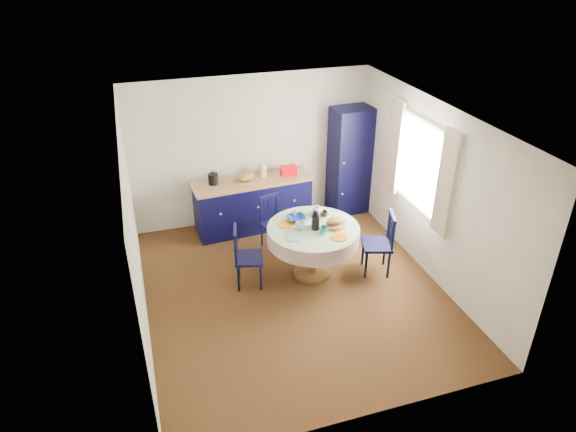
# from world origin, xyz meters

# --- Properties ---
(floor) EXTENTS (4.50, 4.50, 0.00)m
(floor) POSITION_xyz_m (0.00, 0.00, 0.00)
(floor) COLOR black
(floor) RESTS_ON ground
(ceiling) EXTENTS (4.50, 4.50, 0.00)m
(ceiling) POSITION_xyz_m (0.00, 0.00, 2.50)
(ceiling) COLOR white
(ceiling) RESTS_ON wall_back
(wall_back) EXTENTS (4.00, 0.02, 2.50)m
(wall_back) POSITION_xyz_m (0.00, 2.25, 1.25)
(wall_back) COLOR white
(wall_back) RESTS_ON floor
(wall_left) EXTENTS (0.02, 4.50, 2.50)m
(wall_left) POSITION_xyz_m (-2.00, 0.00, 1.25)
(wall_left) COLOR white
(wall_left) RESTS_ON floor
(wall_right) EXTENTS (0.02, 4.50, 2.50)m
(wall_right) POSITION_xyz_m (2.00, 0.00, 1.25)
(wall_right) COLOR white
(wall_right) RESTS_ON floor
(window) EXTENTS (0.10, 1.74, 1.45)m
(window) POSITION_xyz_m (1.95, 0.30, 1.52)
(window) COLOR white
(window) RESTS_ON wall_right
(kitchen_counter) EXTENTS (1.99, 0.74, 1.11)m
(kitchen_counter) POSITION_xyz_m (-0.10, 1.90, 0.45)
(kitchen_counter) COLOR black
(kitchen_counter) RESTS_ON floor
(pantry_cabinet) EXTENTS (0.70, 0.54, 1.89)m
(pantry_cabinet) POSITION_xyz_m (1.66, 2.00, 0.94)
(pantry_cabinet) COLOR black
(pantry_cabinet) RESTS_ON floor
(dining_table) EXTENTS (1.30, 1.30, 1.07)m
(dining_table) POSITION_xyz_m (0.38, 0.30, 0.66)
(dining_table) COLOR brown
(dining_table) RESTS_ON floor
(chair_left) EXTENTS (0.47, 0.48, 0.90)m
(chair_left) POSITION_xyz_m (-0.59, 0.36, 0.46)
(chair_left) COLOR black
(chair_left) RESTS_ON floor
(chair_far) EXTENTS (0.47, 0.46, 0.86)m
(chair_far) POSITION_xyz_m (0.06, 1.21, 0.43)
(chair_far) COLOR black
(chair_far) RESTS_ON floor
(chair_right) EXTENTS (0.51, 0.53, 0.95)m
(chair_right) POSITION_xyz_m (1.32, 0.08, 0.48)
(chair_right) COLOR black
(chair_right) RESTS_ON floor
(mug_a) EXTENTS (0.13, 0.13, 0.11)m
(mug_a) POSITION_xyz_m (0.19, 0.33, 0.84)
(mug_a) COLOR silver
(mug_a) RESTS_ON dining_table
(mug_b) EXTENTS (0.11, 0.11, 0.10)m
(mug_b) POSITION_xyz_m (0.46, 0.10, 0.84)
(mug_b) COLOR #26666F
(mug_b) RESTS_ON dining_table
(mug_c) EXTENTS (0.11, 0.11, 0.09)m
(mug_c) POSITION_xyz_m (0.63, 0.55, 0.83)
(mug_c) COLOR black
(mug_c) RESTS_ON dining_table
(mug_d) EXTENTS (0.09, 0.09, 0.08)m
(mug_d) POSITION_xyz_m (0.21, 0.68, 0.83)
(mug_d) COLOR silver
(mug_d) RESTS_ON dining_table
(cobalt_bowl) EXTENTS (0.27, 0.27, 0.07)m
(cobalt_bowl) POSITION_xyz_m (0.21, 0.56, 0.82)
(cobalt_bowl) COLOR navy
(cobalt_bowl) RESTS_ON dining_table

